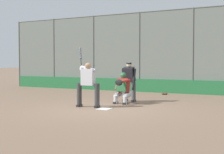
# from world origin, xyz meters

# --- Properties ---
(ground_plane) EXTENTS (160.00, 160.00, 0.00)m
(ground_plane) POSITION_xyz_m (0.00, 0.00, 0.00)
(ground_plane) COLOR #7A604C
(home_plate_marker) EXTENTS (0.43, 0.43, 0.01)m
(home_plate_marker) POSITION_xyz_m (0.00, 0.00, 0.01)
(home_plate_marker) COLOR white
(home_plate_marker) RESTS_ON ground_plane
(backstop_fence) EXTENTS (20.59, 0.08, 4.38)m
(backstop_fence) POSITION_xyz_m (-0.00, -6.72, 2.28)
(backstop_fence) COLOR #515651
(backstop_fence) RESTS_ON ground_plane
(padding_wall) EXTENTS (20.10, 0.18, 0.70)m
(padding_wall) POSITION_xyz_m (0.00, -6.62, 0.35)
(padding_wall) COLOR #236638
(padding_wall) RESTS_ON ground_plane
(bleachers_beyond) EXTENTS (14.36, 2.50, 1.48)m
(bleachers_beyond) POSITION_xyz_m (-0.76, -9.23, 0.48)
(bleachers_beyond) COLOR slate
(bleachers_beyond) RESTS_ON ground_plane
(batter_at_plate) EXTENTS (1.05, 0.59, 2.14)m
(batter_at_plate) POSITION_xyz_m (0.74, -0.14, 0.86)
(batter_at_plate) COLOR #333333
(batter_at_plate) RESTS_ON ground_plane
(catcher_behind_plate) EXTENTS (0.64, 0.75, 1.21)m
(catcher_behind_plate) POSITION_xyz_m (0.06, -1.57, 0.63)
(catcher_behind_plate) COLOR #B7B7BC
(catcher_behind_plate) RESTS_ON ground_plane
(umpire_home) EXTENTS (0.65, 0.41, 1.60)m
(umpire_home) POSITION_xyz_m (0.10, -2.27, 0.85)
(umpire_home) COLOR #4C4C51
(umpire_home) RESTS_ON ground_plane
(fielding_glove_on_dirt) EXTENTS (0.28, 0.22, 0.10)m
(fielding_glove_on_dirt) POSITION_xyz_m (-0.33, -5.65, 0.05)
(fielding_glove_on_dirt) COLOR #56331E
(fielding_glove_on_dirt) RESTS_ON ground_plane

